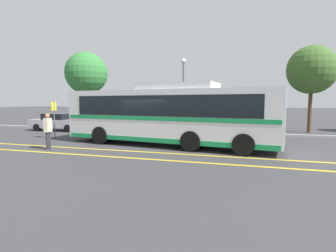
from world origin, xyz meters
name	(u,v)px	position (x,y,z in m)	size (l,w,h in m)	color
ground_plane	(150,145)	(0.00, 0.00, 0.00)	(220.00, 220.00, 0.00)	#38383A
lane_strip_0	(155,152)	(0.97, -1.93, 0.00)	(0.20, 31.74, 0.01)	gold
lane_strip_1	(143,159)	(0.97, -3.37, 0.00)	(0.20, 31.74, 0.01)	gold
curb_strip	(190,132)	(0.97, 6.30, 0.07)	(39.74, 0.36, 0.15)	#99999E
transit_bus	(168,114)	(0.98, 0.26, 1.73)	(12.26, 4.18, 3.36)	silver
parked_car_0	(58,122)	(-9.99, 4.82, 0.72)	(4.75, 1.97, 1.43)	#9E9EA3
parked_car_1	(125,125)	(-3.63, 4.33, 0.70)	(3.99, 2.02, 1.38)	maroon
pedestrian_0	(48,129)	(-4.46, -2.64, 1.04)	(0.28, 0.45, 1.81)	#2D2D33
bus_stop_sign	(54,115)	(-6.82, 0.63, 1.54)	(0.08, 0.40, 2.44)	#59595E
street_lamp	(183,83)	(0.14, 7.35, 3.88)	(0.41, 0.41, 5.86)	#59595E
tree_0	(86,73)	(-11.29, 11.01, 5.43)	(4.42, 4.42, 7.65)	#513823
tree_1	(312,70)	(9.79, 9.24, 4.83)	(3.68, 3.68, 6.69)	#513823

